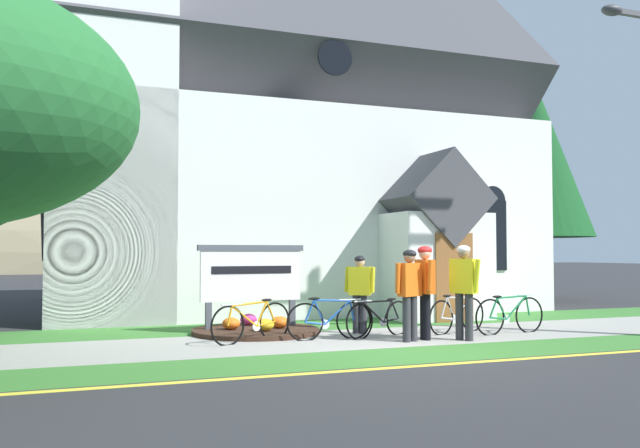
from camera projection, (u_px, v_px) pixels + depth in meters
ground at (332, 327)px, 14.54m from camera, size 140.00×140.00×0.00m
sidewalk_slab at (402, 336)px, 12.88m from camera, size 32.00×2.72×0.01m
grass_verge at (462, 352)px, 10.88m from camera, size 32.00×1.57×0.01m
church_lawn at (352, 323)px, 15.17m from camera, size 24.00×2.17×0.01m
curb_paint_stripe at (497, 361)px, 10.00m from camera, size 28.00×0.16×0.01m
church_building at (266, 146)px, 21.12m from camera, size 13.77×12.75×13.70m
church_sign at (252, 275)px, 13.70m from camera, size 2.29×0.27×1.79m
flower_bed at (256, 330)px, 13.32m from camera, size 2.57×2.57×0.34m
bicycle_white at (510, 315)px, 13.27m from camera, size 1.78×0.25×0.81m
bicycle_orange at (329, 320)px, 12.39m from camera, size 1.71×0.08×0.82m
bicycle_yellow at (380, 318)px, 12.79m from camera, size 1.67×0.63×0.76m
bicycle_blue at (457, 315)px, 13.40m from camera, size 1.62×0.57×0.81m
bicycle_red at (252, 322)px, 12.00m from camera, size 1.67×0.73×0.80m
cyclist_in_orange_jersey at (464, 284)px, 12.29m from camera, size 0.39×0.72×1.78m
cyclist_in_green_jersey at (425, 284)px, 12.37m from camera, size 0.30×0.71×1.76m
cyclist_in_red_jersey at (360, 289)px, 13.31m from camera, size 0.48×0.53×1.58m
cyclist_in_white_jersey at (410, 288)px, 12.11m from camera, size 0.65×0.36×1.69m
roadside_conifer at (531, 153)px, 22.57m from camera, size 4.05×4.05×7.90m
distant_hill at (19, 268)px, 66.48m from camera, size 107.27×41.14×24.43m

